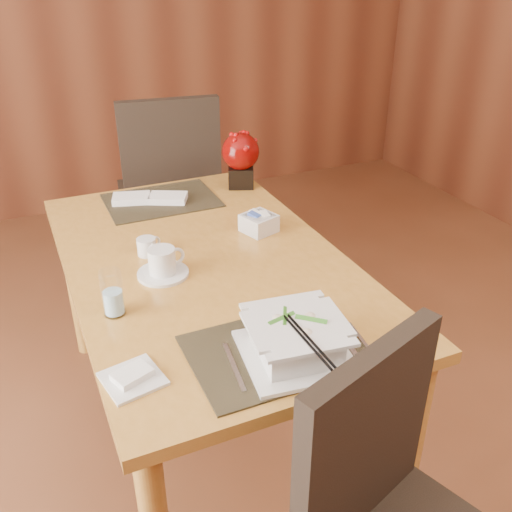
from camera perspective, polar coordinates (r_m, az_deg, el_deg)
name	(u,v)px	position (r m, az deg, el deg)	size (l,w,h in m)	color
dining_table	(207,283)	(2.00, -4.94, -2.75)	(0.90, 1.50, 0.75)	#BE8334
placemat_near	(276,351)	(1.52, 1.98, -9.43)	(0.45, 0.33, 0.01)	black
placemat_far	(161,200)	(2.42, -9.43, 5.51)	(0.45, 0.33, 0.01)	black
soup_setting	(296,340)	(1.47, 4.02, -8.39)	(0.30, 0.30, 0.11)	silver
coffee_cup	(162,264)	(1.85, -9.36, -0.80)	(0.17, 0.17, 0.09)	silver
water_glass	(112,293)	(1.67, -14.17, -3.61)	(0.06, 0.06, 0.14)	white
creamer_jug	(147,247)	(1.99, -10.88, 0.93)	(0.08, 0.08, 0.06)	silver
sugar_caddy	(259,223)	(2.12, 0.29, 3.30)	(0.11, 0.11, 0.07)	silver
berry_decor	(241,157)	(2.51, -1.55, 9.91)	(0.16, 0.16, 0.24)	black
napkins_far	(152,198)	(2.41, -10.33, 5.71)	(0.30, 0.11, 0.03)	white
bread_plate	(133,379)	(1.46, -12.22, -11.92)	(0.14, 0.14, 0.01)	silver
far_chair	(170,185)	(2.99, -8.60, 7.07)	(0.56, 0.56, 1.07)	black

